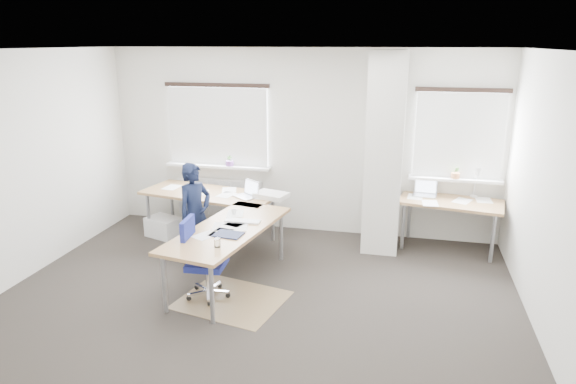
% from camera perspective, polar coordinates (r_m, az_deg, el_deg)
% --- Properties ---
extents(ground, '(6.00, 6.00, 0.00)m').
position_cam_1_polar(ground, '(6.04, -3.75, -12.15)').
color(ground, '#292421').
rests_on(ground, ground).
extents(room_shell, '(6.04, 5.04, 2.82)m').
position_cam_1_polar(room_shell, '(5.80, -1.05, 5.13)').
color(room_shell, silver).
rests_on(room_shell, ground).
extents(floor_mat, '(1.32, 1.19, 0.01)m').
position_cam_1_polar(floor_mat, '(6.10, -6.24, -11.84)').
color(floor_mat, olive).
rests_on(floor_mat, ground).
extents(white_crate, '(0.58, 0.49, 0.30)m').
position_cam_1_polar(white_crate, '(8.10, -13.64, -3.78)').
color(white_crate, white).
rests_on(white_crate, ground).
extents(desk_main, '(2.40, 2.98, 0.96)m').
position_cam_1_polar(desk_main, '(6.94, -7.38, -2.11)').
color(desk_main, '#976A41').
rests_on(desk_main, ground).
extents(desk_side, '(1.50, 0.93, 1.22)m').
position_cam_1_polar(desk_side, '(7.58, 17.63, -1.22)').
color(desk_side, '#976A41').
rests_on(desk_side, ground).
extents(task_chair, '(0.52, 0.52, 0.96)m').
position_cam_1_polar(task_chair, '(6.12, -9.26, -9.14)').
color(task_chair, navy).
rests_on(task_chair, ground).
extents(person, '(0.53, 0.60, 1.38)m').
position_cam_1_polar(person, '(6.87, -10.27, -2.46)').
color(person, black).
rests_on(person, ground).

